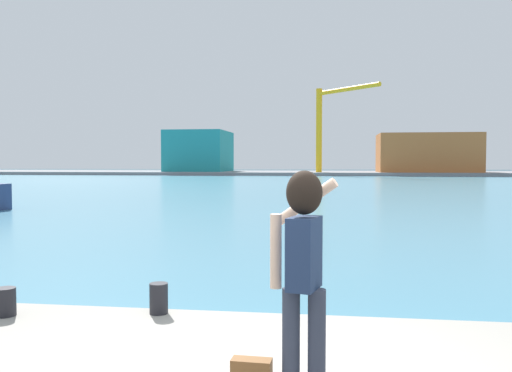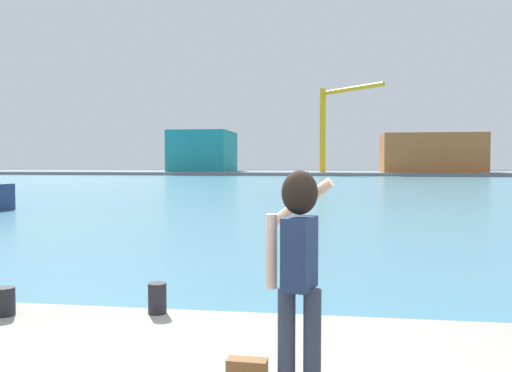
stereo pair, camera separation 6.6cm
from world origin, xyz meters
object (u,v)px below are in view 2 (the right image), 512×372
at_px(harbor_bollard, 157,298).
at_px(warehouse_right, 431,153).
at_px(person_photographer, 298,257).
at_px(warehouse_left, 203,151).
at_px(port_crane, 331,118).
at_px(harbor_bollard_2, 5,301).

xyz_separation_m(harbor_bollard, warehouse_right, (17.97, 87.16, 3.13)).
xyz_separation_m(person_photographer, warehouse_left, (-23.91, 92.65, 2.70)).
xyz_separation_m(warehouse_right, port_crane, (-16.57, -4.79, 5.66)).
xyz_separation_m(harbor_bollard_2, warehouse_left, (-20.35, 91.03, 3.60)).
distance_m(harbor_bollard, warehouse_left, 93.41).
relative_size(person_photographer, warehouse_right, 0.11).
distance_m(person_photographer, port_crane, 84.70).
xyz_separation_m(harbor_bollard_2, warehouse_right, (19.72, 87.50, 3.14)).
bearing_deg(harbor_bollard_2, port_crane, 87.81).
bearing_deg(harbor_bollard, person_photographer, -47.22).
height_order(person_photographer, warehouse_right, warehouse_right).
bearing_deg(harbor_bollard_2, person_photographer, -24.39).
bearing_deg(person_photographer, harbor_bollard, 57.02).
height_order(warehouse_right, port_crane, port_crane).
bearing_deg(harbor_bollard, warehouse_right, 78.35).
height_order(person_photographer, harbor_bollard, person_photographer).
xyz_separation_m(person_photographer, harbor_bollard, (-1.81, 1.96, -0.88)).
height_order(harbor_bollard, warehouse_right, warehouse_right).
relative_size(harbor_bollard, warehouse_right, 0.02).
distance_m(warehouse_right, port_crane, 18.15).
xyz_separation_m(harbor_bollard, port_crane, (1.41, 82.37, 8.79)).
height_order(harbor_bollard_2, warehouse_right, warehouse_right).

